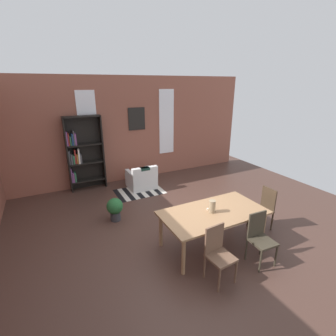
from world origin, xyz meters
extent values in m
plane|color=#493028|center=(0.00, 0.00, 0.00)|extent=(9.77, 9.77, 0.00)
cube|color=#925342|center=(0.00, 3.68, 1.68)|extent=(8.52, 0.12, 3.37)
cube|color=white|center=(-1.32, 3.61, 1.85)|extent=(0.55, 0.02, 2.19)
cube|color=white|center=(1.32, 3.61, 1.85)|extent=(0.55, 0.02, 2.19)
cube|color=#9A724D|center=(0.19, -0.66, 0.74)|extent=(2.06, 1.09, 0.04)
cylinder|color=#9A724D|center=(-0.74, -1.10, 0.36)|extent=(0.07, 0.07, 0.72)
cylinder|color=#9A724D|center=(1.13, -1.10, 0.36)|extent=(0.07, 0.07, 0.72)
cylinder|color=#9A724D|center=(-0.74, -0.21, 0.36)|extent=(0.07, 0.07, 0.72)
cylinder|color=#9A724D|center=(1.13, -0.21, 0.36)|extent=(0.07, 0.07, 0.72)
cylinder|color=#998466|center=(0.15, -0.66, 0.88)|extent=(0.13, 0.13, 0.25)
cylinder|color=silver|center=(0.13, -0.55, 0.77)|extent=(0.04, 0.04, 0.04)
cube|color=#3E2E1F|center=(1.53, -0.66, 0.45)|extent=(0.40, 0.40, 0.04)
cube|color=#3E2E1F|center=(1.71, -0.66, 0.70)|extent=(0.03, 0.38, 0.50)
cylinder|color=#3E2E1F|center=(1.35, -0.47, 0.21)|extent=(0.04, 0.04, 0.43)
cylinder|color=#3E2E1F|center=(1.34, -0.83, 0.21)|extent=(0.04, 0.04, 0.43)
cylinder|color=#3E2E1F|center=(1.71, -0.48, 0.21)|extent=(0.04, 0.04, 0.43)
cylinder|color=#3E2E1F|center=(1.70, -0.84, 0.21)|extent=(0.04, 0.04, 0.43)
cube|color=#393225|center=(0.66, -1.50, 0.45)|extent=(0.42, 0.42, 0.04)
cube|color=#393225|center=(0.67, -1.32, 0.70)|extent=(0.38, 0.05, 0.50)
cylinder|color=#393225|center=(0.47, -1.67, 0.21)|extent=(0.04, 0.04, 0.43)
cylinder|color=#393225|center=(0.83, -1.69, 0.21)|extent=(0.04, 0.04, 0.43)
cylinder|color=#393225|center=(0.49, -1.31, 0.21)|extent=(0.04, 0.04, 0.43)
cylinder|color=#393225|center=(0.85, -1.33, 0.21)|extent=(0.04, 0.04, 0.43)
cube|color=brown|center=(-0.27, -1.50, 0.45)|extent=(0.43, 0.43, 0.04)
cube|color=brown|center=(-0.28, -1.32, 0.70)|extent=(0.38, 0.06, 0.50)
cylinder|color=brown|center=(-0.43, -1.69, 0.21)|extent=(0.04, 0.04, 0.43)
cylinder|color=brown|center=(-0.08, -1.67, 0.21)|extent=(0.04, 0.04, 0.43)
cylinder|color=brown|center=(-0.46, -1.34, 0.21)|extent=(0.04, 0.04, 0.43)
cylinder|color=brown|center=(-0.10, -1.31, 0.21)|extent=(0.04, 0.04, 0.43)
cube|color=black|center=(-2.01, 3.43, 1.13)|extent=(0.04, 0.30, 2.25)
cube|color=black|center=(-0.99, 3.43, 1.13)|extent=(0.04, 0.30, 2.25)
cube|color=black|center=(-1.50, 3.57, 1.13)|extent=(1.06, 0.01, 2.25)
cube|color=black|center=(-1.50, 3.43, 0.28)|extent=(1.02, 0.30, 0.04)
cube|color=#8C4C8C|center=(-1.98, 3.43, 0.52)|extent=(0.03, 0.22, 0.44)
cube|color=#8C4C8C|center=(-1.93, 3.43, 0.45)|extent=(0.05, 0.24, 0.29)
cube|color=#33724C|center=(-1.88, 3.43, 0.45)|extent=(0.04, 0.20, 0.30)
cube|color=black|center=(-1.50, 3.43, 0.84)|extent=(1.02, 0.30, 0.04)
cube|color=#4C4C51|center=(-1.97, 3.43, 1.07)|extent=(0.04, 0.17, 0.41)
cube|color=#4C4C51|center=(-1.92, 3.43, 1.02)|extent=(0.05, 0.22, 0.31)
cube|color=#33724C|center=(-1.85, 3.43, 1.00)|extent=(0.05, 0.19, 0.27)
cube|color=#B22D28|center=(-1.81, 3.43, 1.09)|extent=(0.03, 0.19, 0.44)
cube|color=orange|center=(-1.76, 3.43, 1.00)|extent=(0.03, 0.20, 0.28)
cube|color=white|center=(-1.71, 3.43, 1.08)|extent=(0.04, 0.23, 0.44)
cube|color=#4C4C51|center=(-1.66, 3.43, 1.00)|extent=(0.05, 0.18, 0.27)
cube|color=black|center=(-1.50, 3.43, 1.41)|extent=(1.02, 0.30, 0.04)
cube|color=#8C4C8C|center=(-1.97, 3.43, 1.63)|extent=(0.04, 0.21, 0.41)
cube|color=#B22D28|center=(-1.93, 3.43, 1.61)|extent=(0.03, 0.22, 0.36)
cube|color=#33724C|center=(-1.88, 3.43, 1.56)|extent=(0.04, 0.16, 0.26)
cube|color=#284C8C|center=(-1.82, 3.43, 1.60)|extent=(0.04, 0.19, 0.34)
cube|color=#4C4C51|center=(-1.79, 3.43, 1.64)|extent=(0.03, 0.24, 0.42)
cube|color=#8C4C8C|center=(-1.74, 3.43, 1.60)|extent=(0.04, 0.22, 0.34)
cube|color=black|center=(-1.50, 3.43, 2.23)|extent=(1.02, 0.30, 0.04)
cube|color=silver|center=(-0.01, 2.77, 0.20)|extent=(0.80, 0.80, 0.40)
cube|color=silver|center=(0.00, 2.45, 0.57)|extent=(0.80, 0.16, 0.35)
cube|color=silver|center=(0.33, 2.78, 0.48)|extent=(0.12, 0.72, 0.15)
cube|color=silver|center=(-0.35, 2.77, 0.48)|extent=(0.12, 0.72, 0.15)
cube|color=#19382D|center=(0.00, 2.45, 0.71)|extent=(0.28, 0.17, 0.08)
cylinder|color=#333338|center=(-1.29, 1.17, 0.11)|extent=(0.24, 0.24, 0.22)
sphere|color=#235B2D|center=(-1.29, 1.17, 0.37)|extent=(0.39, 0.39, 0.39)
cube|color=black|center=(-0.83, 2.45, 0.00)|extent=(0.14, 0.96, 0.01)
cube|color=silver|center=(-0.69, 2.45, 0.00)|extent=(0.14, 0.96, 0.01)
cube|color=black|center=(-0.54, 2.45, 0.00)|extent=(0.14, 0.96, 0.01)
cube|color=silver|center=(-0.40, 2.45, 0.00)|extent=(0.14, 0.96, 0.01)
cube|color=black|center=(-0.26, 2.45, 0.00)|extent=(0.14, 0.96, 0.01)
cube|color=silver|center=(-0.12, 2.45, 0.00)|extent=(0.14, 0.96, 0.01)
cube|color=black|center=(0.02, 2.45, 0.00)|extent=(0.14, 0.96, 0.01)
cube|color=silver|center=(0.16, 2.45, 0.00)|extent=(0.14, 0.96, 0.01)
cube|color=black|center=(0.30, 2.45, 0.00)|extent=(0.14, 0.96, 0.01)
cube|color=silver|center=(0.44, 2.45, 0.00)|extent=(0.14, 0.96, 0.01)
cube|color=black|center=(0.23, 3.61, 2.03)|extent=(0.56, 0.03, 0.72)
camera|label=1|loc=(-2.53, -4.05, 3.13)|focal=26.31mm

